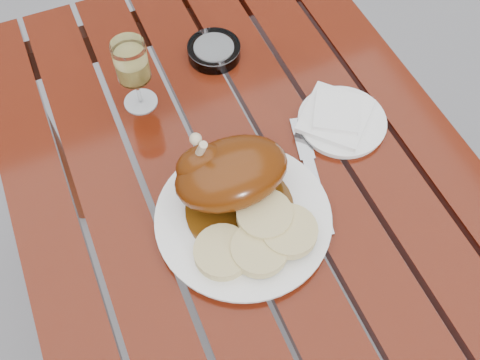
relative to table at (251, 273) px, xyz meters
name	(u,v)px	position (x,y,z in m)	size (l,w,h in m)	color
ground	(249,321)	(0.00, 0.00, -0.38)	(60.00, 60.00, 0.00)	slate
table	(251,273)	(0.00, 0.00, 0.00)	(0.80, 1.20, 0.75)	#631E0B
dinner_plate	(243,219)	(-0.04, -0.04, 0.38)	(0.29, 0.29, 0.02)	white
roast_duck	(228,174)	(-0.04, 0.01, 0.45)	(0.19, 0.19, 0.14)	#512B09
bread_dumplings	(259,237)	(-0.04, -0.10, 0.41)	(0.20, 0.14, 0.03)	#DBC785
wine_glass	(134,75)	(-0.12, 0.27, 0.45)	(0.06, 0.06, 0.15)	#C9BA5B
side_plate	(342,122)	(0.21, 0.07, 0.38)	(0.17, 0.17, 0.01)	white
napkin	(336,116)	(0.20, 0.08, 0.39)	(0.13, 0.12, 0.01)	white
ashtray	(214,51)	(0.06, 0.33, 0.39)	(0.11, 0.11, 0.03)	#B2B7BC
fork	(215,246)	(-0.10, -0.07, 0.38)	(0.02, 0.18, 0.01)	gray
knife	(314,182)	(0.10, -0.02, 0.38)	(0.02, 0.21, 0.01)	gray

